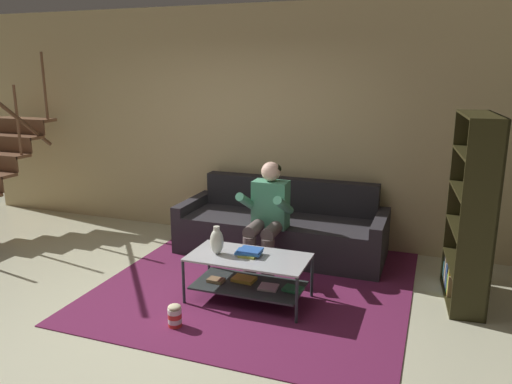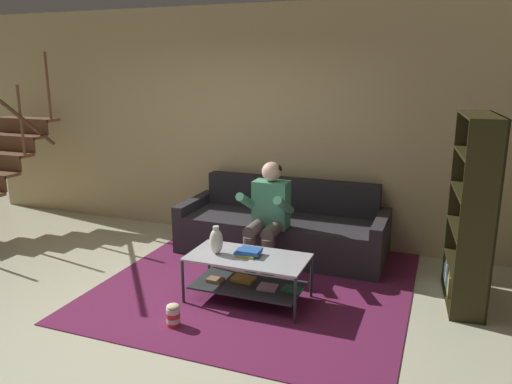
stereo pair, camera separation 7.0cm
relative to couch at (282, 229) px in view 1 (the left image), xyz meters
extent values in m
plane|color=beige|center=(-0.60, -1.92, -0.29)|extent=(16.80, 16.80, 0.00)
cube|color=#CCB380|center=(-0.60, 0.54, 1.16)|extent=(8.40, 0.12, 2.90)
cube|color=brown|center=(-3.88, -0.13, 0.94)|extent=(0.94, 0.27, 0.04)
cube|color=brown|center=(-3.88, -0.26, 0.86)|extent=(0.94, 0.02, 0.21)
cube|color=brown|center=(-3.88, 0.13, 1.15)|extent=(0.94, 0.27, 0.04)
cube|color=brown|center=(-3.88, 0.01, 1.07)|extent=(0.94, 0.02, 0.21)
cylinder|color=brown|center=(-3.45, -0.40, 1.20)|extent=(0.04, 0.04, 0.90)
cylinder|color=brown|center=(-3.45, 0.13, 1.62)|extent=(0.04, 0.04, 0.90)
cube|color=#2B282D|center=(0.00, -0.05, -0.06)|extent=(2.15, 0.91, 0.45)
cube|color=#252226|center=(0.00, 0.32, 0.36)|extent=(2.15, 0.18, 0.39)
cube|color=#2B282D|center=(-1.14, -0.05, 0.00)|extent=(0.13, 0.91, 0.57)
cube|color=#2B282D|center=(1.14, -0.05, 0.00)|extent=(0.13, 0.91, 0.57)
cylinder|color=#5F504D|center=(-0.10, -0.81, -0.06)|extent=(0.14, 0.14, 0.45)
cylinder|color=#5F504D|center=(0.10, -0.81, -0.06)|extent=(0.14, 0.14, 0.45)
cylinder|color=#5F504D|center=(-0.10, -0.63, 0.21)|extent=(0.14, 0.42, 0.14)
cylinder|color=#5F504D|center=(0.10, -0.63, 0.21)|extent=(0.14, 0.42, 0.14)
cube|color=#49936F|center=(0.00, -0.42, 0.42)|extent=(0.38, 0.22, 0.52)
cylinder|color=#49936F|center=(-0.20, -0.60, 0.47)|extent=(0.09, 0.49, 0.31)
cylinder|color=#49936F|center=(0.20, -0.60, 0.47)|extent=(0.09, 0.49, 0.31)
sphere|color=beige|center=(0.00, -0.42, 0.78)|extent=(0.21, 0.21, 0.21)
ellipsoid|color=black|center=(0.00, -0.40, 0.81)|extent=(0.21, 0.21, 0.13)
cube|color=#B6B8BF|center=(0.09, -1.32, 0.15)|extent=(1.12, 0.58, 0.02)
cube|color=#303838|center=(0.09, -1.32, -0.13)|extent=(1.03, 0.53, 0.02)
cylinder|color=#2A3437|center=(-0.46, -1.59, -0.06)|extent=(0.03, 0.03, 0.45)
cylinder|color=#2A3437|center=(0.63, -1.59, -0.06)|extent=(0.03, 0.03, 0.45)
cylinder|color=#2A3437|center=(-0.46, -1.05, -0.06)|extent=(0.03, 0.03, 0.45)
cylinder|color=#2A3437|center=(0.63, -1.05, -0.06)|extent=(0.03, 0.03, 0.45)
cube|color=#9B7A51|center=(-0.23, -1.38, -0.11)|extent=(0.16, 0.12, 0.03)
cube|color=gold|center=(0.02, -1.26, -0.11)|extent=(0.23, 0.17, 0.03)
cube|color=silver|center=(0.29, -1.34, -0.11)|extent=(0.18, 0.17, 0.02)
cube|color=#308752|center=(0.52, -1.30, -0.11)|extent=(0.19, 0.16, 0.03)
cube|color=#681F46|center=(0.04, -0.78, -0.28)|extent=(3.00, 3.27, 0.01)
cube|color=#7C5768|center=(0.04, -0.78, -0.28)|extent=(1.65, 1.80, 0.00)
ellipsoid|color=silver|center=(-0.22, -1.36, 0.28)|extent=(0.13, 0.13, 0.24)
cylinder|color=silver|center=(-0.22, -1.36, 0.40)|extent=(0.06, 0.06, 0.05)
cube|color=#ADB444|center=(0.08, -1.30, 0.17)|extent=(0.17, 0.18, 0.02)
cube|color=#2961B2|center=(0.08, -1.30, 0.19)|extent=(0.25, 0.19, 0.02)
cube|color=blue|center=(0.09, -1.29, 0.21)|extent=(0.21, 0.17, 0.02)
cube|color=black|center=(1.94, -0.16, 0.59)|extent=(0.30, 0.05, 1.76)
cube|color=black|center=(2.03, -1.04, 0.59)|extent=(0.30, 0.05, 1.76)
cube|color=black|center=(2.12, -0.59, 0.59)|extent=(0.11, 0.90, 1.76)
cube|color=black|center=(1.98, -0.60, -0.28)|extent=(0.38, 0.89, 0.02)
cube|color=black|center=(1.98, -0.60, 0.07)|extent=(0.38, 0.89, 0.02)
cube|color=black|center=(1.98, -0.60, 0.42)|extent=(0.38, 0.89, 0.02)
cube|color=black|center=(1.98, -0.60, 0.77)|extent=(0.38, 0.89, 0.02)
cube|color=black|center=(1.98, -0.60, 1.12)|extent=(0.38, 0.89, 0.02)
cube|color=black|center=(1.98, -0.60, 1.47)|extent=(0.38, 0.89, 0.02)
cube|color=teal|center=(1.95, -0.20, -0.17)|extent=(0.27, 0.06, 0.19)
cube|color=#23272F|center=(1.95, -0.24, -0.12)|extent=(0.27, 0.07, 0.29)
cube|color=#917A55|center=(1.93, -0.30, -0.13)|extent=(0.22, 0.06, 0.28)
cube|color=silver|center=(1.94, -0.34, -0.15)|extent=(0.23, 0.05, 0.23)
cube|color=#272D27|center=(1.96, -0.38, -0.15)|extent=(0.25, 0.06, 0.24)
cube|color=#3253A9|center=(1.96, -0.43, -0.13)|extent=(0.24, 0.07, 0.27)
cube|color=#2A2527|center=(1.96, -0.48, -0.18)|extent=(0.23, 0.08, 0.18)
cube|color=#349156|center=(1.97, -0.53, -0.17)|extent=(0.24, 0.06, 0.19)
cube|color=gold|center=(1.97, -0.58, -0.13)|extent=(0.23, 0.06, 0.27)
cube|color=#9A7A50|center=(1.97, -0.62, -0.16)|extent=(0.22, 0.05, 0.21)
cylinder|color=red|center=(-0.32, -2.01, -0.27)|extent=(0.12, 0.12, 0.04)
cylinder|color=white|center=(-0.32, -2.01, -0.22)|extent=(0.12, 0.12, 0.04)
cylinder|color=red|center=(-0.32, -2.01, -0.18)|extent=(0.12, 0.12, 0.04)
cylinder|color=white|center=(-0.32, -2.01, -0.14)|extent=(0.12, 0.12, 0.04)
ellipsoid|color=beige|center=(-0.32, -2.01, -0.10)|extent=(0.11, 0.11, 0.04)
camera|label=1|loc=(1.65, -5.38, 1.87)|focal=35.00mm
camera|label=2|loc=(1.72, -5.36, 1.87)|focal=35.00mm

